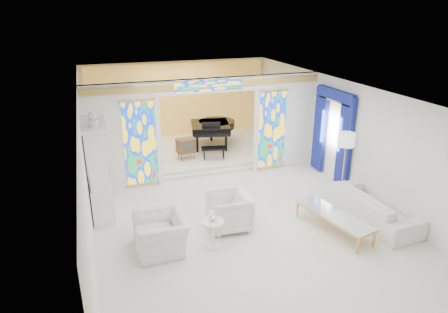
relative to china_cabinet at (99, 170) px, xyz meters
name	(u,v)px	position (x,y,z in m)	size (l,w,h in m)	color
floor	(231,204)	(3.22, -0.60, -1.17)	(12.00, 12.00, 0.00)	white
ceiling	(232,91)	(3.22, -0.60, 1.83)	(7.00, 12.00, 0.02)	white
wall_back	(178,101)	(3.22, 5.40, 0.33)	(7.00, 0.02, 3.00)	white
wall_front	(407,313)	(3.22, -6.60, 0.33)	(7.00, 0.02, 3.00)	white
wall_left	(85,168)	(-0.28, -0.60, 0.33)	(0.02, 12.00, 3.00)	white
wall_right	(350,137)	(6.72, -0.60, 0.33)	(0.02, 12.00, 3.00)	white
partition_wall	(208,124)	(3.22, 1.40, 0.48)	(7.00, 0.22, 3.00)	white
stained_glass_left	(140,144)	(1.19, 1.29, 0.13)	(0.90, 0.04, 2.40)	gold
stained_glass_right	(272,130)	(5.25, 1.29, 0.13)	(0.90, 0.04, 2.40)	gold
stained_glass_transom	(209,85)	(3.22, 1.29, 1.65)	(2.00, 0.04, 0.34)	gold
alcove_platform	(192,151)	(3.22, 3.50, -1.08)	(6.80, 3.80, 0.18)	white
gold_curtain_back	(179,101)	(3.22, 5.28, 0.33)	(6.70, 0.10, 2.90)	#FBC757
chandelier	(196,82)	(3.42, 3.40, 1.38)	(0.48, 0.48, 0.30)	gold
blue_drapes	(333,128)	(6.62, 0.10, 0.41)	(0.14, 1.85, 2.65)	navy
china_cabinet	(99,170)	(0.00, 0.00, 0.00)	(0.56, 1.46, 2.72)	white
armchair_left	(161,233)	(1.09, -2.05, -0.78)	(1.20, 1.05, 0.78)	white
armchair_right	(229,211)	(2.75, -1.70, -0.74)	(0.92, 0.95, 0.87)	white
sofa	(373,207)	(6.17, -2.50, -0.81)	(2.46, 0.96, 0.72)	white
side_table	(213,229)	(2.16, -2.31, -0.76)	(0.64, 0.64, 0.62)	white
vase	(213,217)	(2.16, -2.31, -0.46)	(0.17, 0.17, 0.17)	white
coffee_table	(334,215)	(4.97, -2.64, -0.76)	(1.05, 2.10, 0.45)	silver
floor_lamp	(346,143)	(6.25, -1.10, 0.37)	(0.57, 0.57, 1.80)	gold
grand_piano	(213,127)	(4.09, 3.69, -0.31)	(1.92, 2.61, 1.01)	black
tv_console	(186,146)	(2.81, 2.65, -0.55)	(0.63, 0.47, 0.67)	brown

